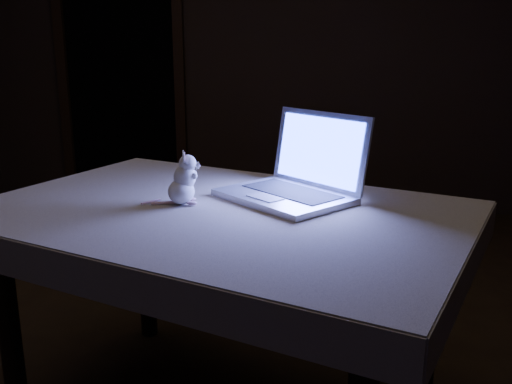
# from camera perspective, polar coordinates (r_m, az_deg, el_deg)

# --- Properties ---
(floor) EXTENTS (5.00, 5.00, 0.00)m
(floor) POSITION_cam_1_polar(r_m,az_deg,el_deg) (2.48, -8.21, -17.35)
(floor) COLOR black
(floor) RESTS_ON ground
(back_wall) EXTENTS (4.50, 0.04, 2.60)m
(back_wall) POSITION_cam_1_polar(r_m,az_deg,el_deg) (4.55, 0.00, 14.63)
(back_wall) COLOR black
(back_wall) RESTS_ON ground
(doorway) EXTENTS (1.06, 0.36, 2.13)m
(doorway) POSITION_cam_1_polar(r_m,az_deg,el_deg) (4.83, -13.31, 11.47)
(doorway) COLOR black
(doorway) RESTS_ON back_wall
(table) EXTENTS (1.69, 1.39, 0.78)m
(table) POSITION_cam_1_polar(r_m,az_deg,el_deg) (2.01, -3.58, -12.60)
(table) COLOR black
(table) RESTS_ON floor
(tablecloth) EXTENTS (1.88, 1.72, 0.11)m
(tablecloth) POSITION_cam_1_polar(r_m,az_deg,el_deg) (1.93, -4.69, -2.73)
(tablecloth) COLOR #BAB19D
(tablecloth) RESTS_ON table
(laptop) EXTENTS (0.57, 0.56, 0.29)m
(laptop) POSITION_cam_1_polar(r_m,az_deg,el_deg) (1.92, 2.84, 3.40)
(laptop) COLOR silver
(laptop) RESTS_ON tablecloth
(plush_mouse) EXTENTS (0.18, 0.18, 0.18)m
(plush_mouse) POSITION_cam_1_polar(r_m,az_deg,el_deg) (1.90, -7.52, 1.37)
(plush_mouse) COLOR silver
(plush_mouse) RESTS_ON tablecloth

